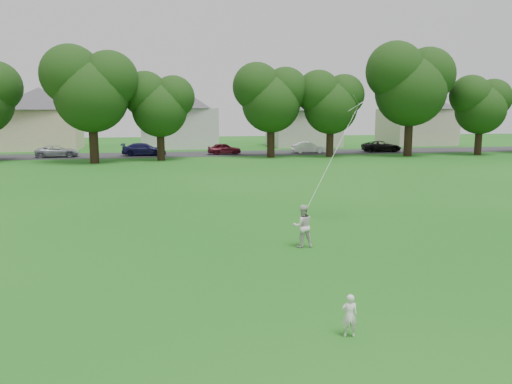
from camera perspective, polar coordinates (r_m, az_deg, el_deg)
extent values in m
plane|color=#155413|center=(12.02, 3.83, -12.34)|extent=(160.00, 160.00, 0.00)
cube|color=#2D2D30|center=(53.05, -8.20, 4.29)|extent=(90.00, 7.00, 0.01)
imported|color=silver|center=(10.27, 10.64, -13.70)|extent=(0.36, 0.27, 0.88)
imported|color=silver|center=(16.43, 5.34, -3.89)|extent=(0.69, 0.54, 1.41)
plane|color=silver|center=(20.18, 11.68, 9.77)|extent=(0.80, 1.02, 0.76)
cylinder|color=white|center=(18.14, 8.83, 4.14)|extent=(0.01, 0.01, 5.87)
cylinder|color=black|center=(45.43, -18.06, 5.59)|extent=(0.77, 0.77, 3.89)
cylinder|color=black|center=(46.69, -10.83, 5.49)|extent=(0.71, 0.71, 3.12)
cylinder|color=black|center=(48.87, 1.71, 6.04)|extent=(0.74, 0.74, 3.53)
cylinder|color=black|center=(50.15, 8.44, 5.88)|extent=(0.72, 0.72, 3.28)
cylinder|color=black|center=(52.67, 17.02, 6.33)|extent=(0.81, 0.81, 4.37)
cylinder|color=black|center=(56.62, 24.08, 5.49)|extent=(0.71, 0.71, 3.15)
imported|color=#8D929A|center=(52.78, -21.77, 4.33)|extent=(4.29, 2.40, 1.13)
imported|color=#151441|center=(51.93, -12.68, 4.78)|extent=(4.53, 2.08, 1.28)
imported|color=#53101C|center=(52.41, -3.64, 4.96)|extent=(3.51, 1.48, 1.19)
imported|color=white|center=(54.43, 6.05, 5.09)|extent=(3.71, 1.44, 1.20)
imported|color=black|center=(57.53, 14.15, 5.08)|extent=(4.52, 2.47, 1.20)
cube|color=beige|center=(64.15, -23.30, 6.55)|extent=(8.58, 7.00, 4.66)
pyramid|color=#454348|center=(64.18, -23.58, 10.92)|extent=(12.38, 12.38, 2.56)
cube|color=silver|center=(62.89, -8.79, 7.22)|extent=(9.08, 6.70, 4.84)
pyramid|color=#454348|center=(62.93, -8.90, 11.85)|extent=(13.09, 13.09, 2.66)
cube|color=beige|center=(65.63, 5.42, 7.26)|extent=(8.44, 7.27, 4.60)
pyramid|color=#454348|center=(65.65, 5.49, 11.48)|extent=(12.18, 12.18, 2.53)
cube|color=#BDB29C|center=(71.90, 17.82, 7.11)|extent=(8.52, 7.52, 4.80)
pyramid|color=#454348|center=(71.94, 18.02, 11.12)|extent=(12.29, 12.29, 2.64)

